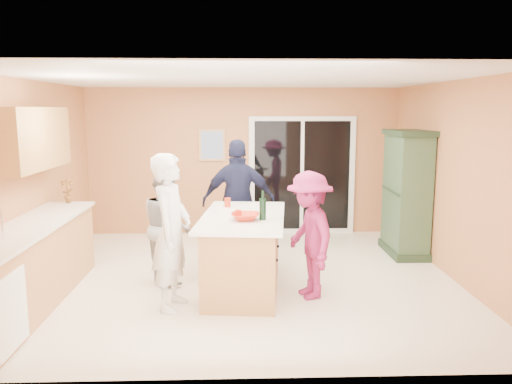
{
  "coord_description": "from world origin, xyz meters",
  "views": [
    {
      "loc": [
        -0.06,
        -6.36,
        2.23
      ],
      "look_at": [
        0.15,
        0.1,
        1.15
      ],
      "focal_mm": 35.0,
      "sensor_mm": 36.0,
      "label": 1
    }
  ],
  "objects_px": {
    "kitchen_island": "(243,255)",
    "woman_white": "(172,232)",
    "woman_grey": "(167,226)",
    "green_hutch": "(406,195)",
    "woman_navy": "(239,202)",
    "woman_magenta": "(309,235)"
  },
  "relations": [
    {
      "from": "kitchen_island",
      "to": "woman_white",
      "type": "height_order",
      "value": "woman_white"
    },
    {
      "from": "kitchen_island",
      "to": "woman_grey",
      "type": "height_order",
      "value": "woman_grey"
    },
    {
      "from": "green_hutch",
      "to": "woman_navy",
      "type": "distance_m",
      "value": 2.59
    },
    {
      "from": "woman_white",
      "to": "woman_magenta",
      "type": "bearing_deg",
      "value": -70.24
    },
    {
      "from": "woman_grey",
      "to": "woman_magenta",
      "type": "height_order",
      "value": "woman_magenta"
    },
    {
      "from": "kitchen_island",
      "to": "woman_grey",
      "type": "distance_m",
      "value": 1.1
    },
    {
      "from": "woman_grey",
      "to": "woman_magenta",
      "type": "bearing_deg",
      "value": -134.26
    },
    {
      "from": "woman_white",
      "to": "woman_navy",
      "type": "xyz_separation_m",
      "value": [
        0.74,
        1.68,
        0.02
      ]
    },
    {
      "from": "green_hutch",
      "to": "woman_magenta",
      "type": "xyz_separation_m",
      "value": [
        -1.73,
        -1.75,
        -0.18
      ]
    },
    {
      "from": "woman_white",
      "to": "woman_grey",
      "type": "distance_m",
      "value": 0.94
    },
    {
      "from": "woman_white",
      "to": "woman_navy",
      "type": "relative_size",
      "value": 0.97
    },
    {
      "from": "woman_navy",
      "to": "woman_magenta",
      "type": "distance_m",
      "value": 1.64
    },
    {
      "from": "woman_grey",
      "to": "woman_magenta",
      "type": "xyz_separation_m",
      "value": [
        1.77,
        -0.62,
        0.02
      ]
    },
    {
      "from": "green_hutch",
      "to": "woman_white",
      "type": "distance_m",
      "value": 3.89
    },
    {
      "from": "woman_white",
      "to": "woman_grey",
      "type": "height_order",
      "value": "woman_white"
    },
    {
      "from": "kitchen_island",
      "to": "green_hutch",
      "type": "relative_size",
      "value": 0.99
    },
    {
      "from": "woman_white",
      "to": "woman_magenta",
      "type": "relative_size",
      "value": 1.16
    },
    {
      "from": "green_hutch",
      "to": "woman_white",
      "type": "height_order",
      "value": "green_hutch"
    },
    {
      "from": "green_hutch",
      "to": "woman_magenta",
      "type": "relative_size",
      "value": 1.27
    },
    {
      "from": "woman_magenta",
      "to": "woman_grey",
      "type": "bearing_deg",
      "value": -123.15
    },
    {
      "from": "woman_grey",
      "to": "woman_navy",
      "type": "relative_size",
      "value": 0.81
    },
    {
      "from": "woman_grey",
      "to": "woman_magenta",
      "type": "relative_size",
      "value": 0.97
    }
  ]
}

